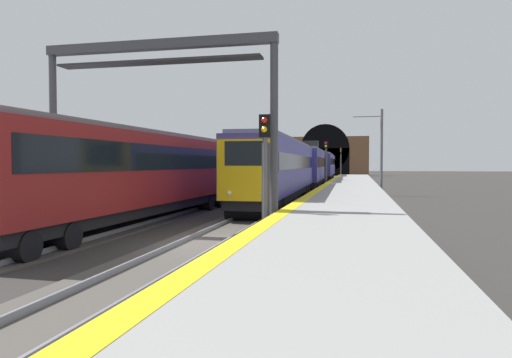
{
  "coord_description": "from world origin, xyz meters",
  "views": [
    {
      "loc": [
        -14.24,
        -4.88,
        2.67
      ],
      "look_at": [
        12.79,
        1.12,
        1.75
      ],
      "focal_mm": 32.1,
      "sensor_mm": 36.0,
      "label": 1
    }
  ],
  "objects_px": {
    "catenary_mast_near": "(381,151)",
    "overhead_signal_gantry": "(157,88)",
    "train_adjacent_platform": "(241,167)",
    "railway_signal_near": "(265,167)",
    "railway_signal_mid": "(326,162)",
    "train_main_approaching": "(310,166)",
    "railway_signal_far": "(341,160)"
  },
  "relations": [
    {
      "from": "overhead_signal_gantry",
      "to": "catenary_mast_near",
      "type": "xyz_separation_m",
      "value": [
        23.65,
        -9.14,
        -1.75
      ]
    },
    {
      "from": "railway_signal_near",
      "to": "railway_signal_mid",
      "type": "xyz_separation_m",
      "value": [
        30.11,
        0.0,
        0.31
      ]
    },
    {
      "from": "train_adjacent_platform",
      "to": "railway_signal_far",
      "type": "relative_size",
      "value": 9.86
    },
    {
      "from": "train_adjacent_platform",
      "to": "catenary_mast_near",
      "type": "relative_size",
      "value": 7.81
    },
    {
      "from": "railway_signal_mid",
      "to": "overhead_signal_gantry",
      "type": "distance_m",
      "value": 29.66
    },
    {
      "from": "train_main_approaching",
      "to": "railway_signal_near",
      "type": "relative_size",
      "value": 13.79
    },
    {
      "from": "train_main_approaching",
      "to": "train_adjacent_platform",
      "type": "bearing_deg",
      "value": -23.62
    },
    {
      "from": "railway_signal_near",
      "to": "railway_signal_far",
      "type": "xyz_separation_m",
      "value": [
        71.82,
        0.0,
        0.87
      ]
    },
    {
      "from": "railway_signal_mid",
      "to": "train_adjacent_platform",
      "type": "bearing_deg",
      "value": -40.94
    },
    {
      "from": "railway_signal_far",
      "to": "catenary_mast_near",
      "type": "relative_size",
      "value": 0.79
    },
    {
      "from": "train_main_approaching",
      "to": "catenary_mast_near",
      "type": "distance_m",
      "value": 11.63
    },
    {
      "from": "train_main_approaching",
      "to": "railway_signal_mid",
      "type": "relative_size",
      "value": 12.15
    },
    {
      "from": "overhead_signal_gantry",
      "to": "catenary_mast_near",
      "type": "height_order",
      "value": "overhead_signal_gantry"
    },
    {
      "from": "railway_signal_mid",
      "to": "catenary_mast_near",
      "type": "relative_size",
      "value": 0.68
    },
    {
      "from": "train_adjacent_platform",
      "to": "railway_signal_near",
      "type": "relative_size",
      "value": 13.11
    },
    {
      "from": "railway_signal_far",
      "to": "train_adjacent_platform",
      "type": "bearing_deg",
      "value": -7.61
    },
    {
      "from": "train_main_approaching",
      "to": "overhead_signal_gantry",
      "type": "relative_size",
      "value": 6.56
    },
    {
      "from": "railway_signal_mid",
      "to": "catenary_mast_near",
      "type": "height_order",
      "value": "catenary_mast_near"
    },
    {
      "from": "train_adjacent_platform",
      "to": "overhead_signal_gantry",
      "type": "xyz_separation_m",
      "value": [
        -21.65,
        -2.35,
        3.12
      ]
    },
    {
      "from": "train_main_approaching",
      "to": "railway_signal_far",
      "type": "bearing_deg",
      "value": 176.06
    },
    {
      "from": "train_adjacent_platform",
      "to": "catenary_mast_near",
      "type": "bearing_deg",
      "value": -78.58
    },
    {
      "from": "train_main_approaching",
      "to": "overhead_signal_gantry",
      "type": "distance_m",
      "value": 33.22
    },
    {
      "from": "railway_signal_near",
      "to": "overhead_signal_gantry",
      "type": "bearing_deg",
      "value": -101.54
    },
    {
      "from": "railway_signal_far",
      "to": "overhead_signal_gantry",
      "type": "relative_size",
      "value": 0.63
    },
    {
      "from": "train_adjacent_platform",
      "to": "railway_signal_mid",
      "type": "height_order",
      "value": "railway_signal_mid"
    },
    {
      "from": "railway_signal_far",
      "to": "catenary_mast_near",
      "type": "height_order",
      "value": "catenary_mast_near"
    },
    {
      "from": "railway_signal_mid",
      "to": "overhead_signal_gantry",
      "type": "relative_size",
      "value": 0.54
    },
    {
      "from": "railway_signal_far",
      "to": "train_main_approaching",
      "type": "bearing_deg",
      "value": -2.84
    },
    {
      "from": "train_adjacent_platform",
      "to": "railway_signal_mid",
      "type": "relative_size",
      "value": 11.55
    },
    {
      "from": "catenary_mast_near",
      "to": "overhead_signal_gantry",
      "type": "bearing_deg",
      "value": 158.87
    },
    {
      "from": "train_adjacent_platform",
      "to": "overhead_signal_gantry",
      "type": "bearing_deg",
      "value": -172.26
    },
    {
      "from": "train_adjacent_platform",
      "to": "railway_signal_near",
      "type": "height_order",
      "value": "railway_signal_near"
    }
  ]
}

